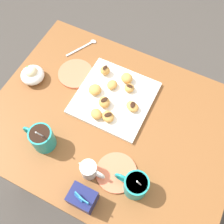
# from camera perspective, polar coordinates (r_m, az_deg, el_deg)

# --- Properties ---
(ground_plane) EXTENTS (8.00, 8.00, 0.00)m
(ground_plane) POSITION_cam_1_polar(r_m,az_deg,el_deg) (1.79, 0.03, -12.24)
(ground_plane) COLOR #423D38
(dining_table) EXTENTS (1.00, 0.76, 0.74)m
(dining_table) POSITION_cam_1_polar(r_m,az_deg,el_deg) (1.22, 0.05, -4.92)
(dining_table) COLOR brown
(dining_table) RESTS_ON ground_plane
(pastry_plate_square) EXTENTS (0.31, 0.31, 0.02)m
(pastry_plate_square) POSITION_cam_1_polar(r_m,az_deg,el_deg) (1.13, 0.49, 3.04)
(pastry_plate_square) COLOR white
(pastry_plate_square) RESTS_ON dining_table
(coffee_mug_teal_left) EXTENTS (0.12, 0.09, 0.14)m
(coffee_mug_teal_left) POSITION_cam_1_polar(r_m,az_deg,el_deg) (0.96, 4.94, -15.08)
(coffee_mug_teal_left) COLOR teal
(coffee_mug_teal_left) RESTS_ON dining_table
(coffee_mug_teal_right) EXTENTS (0.13, 0.09, 0.15)m
(coffee_mug_teal_right) POSITION_cam_1_polar(r_m,az_deg,el_deg) (1.04, -14.64, -5.31)
(coffee_mug_teal_right) COLOR teal
(coffee_mug_teal_right) RESTS_ON dining_table
(cream_pitcher_white) EXTENTS (0.10, 0.06, 0.07)m
(cream_pitcher_white) POSITION_cam_1_polar(r_m,az_deg,el_deg) (0.98, -4.84, -12.05)
(cream_pitcher_white) COLOR white
(cream_pitcher_white) RESTS_ON dining_table
(sugar_caddy) EXTENTS (0.09, 0.07, 0.11)m
(sugar_caddy) POSITION_cam_1_polar(r_m,az_deg,el_deg) (0.96, -6.23, -17.64)
(sugar_caddy) COLOR #191E51
(sugar_caddy) RESTS_ON dining_table
(ice_cream_bowl) EXTENTS (0.10, 0.10, 0.08)m
(ice_cream_bowl) POSITION_cam_1_polar(r_m,az_deg,el_deg) (1.22, -16.50, 7.63)
(ice_cream_bowl) COLOR white
(ice_cream_bowl) RESTS_ON dining_table
(saucer_coral_left) EXTENTS (0.16, 0.16, 0.01)m
(saucer_coral_left) POSITION_cam_1_polar(r_m,az_deg,el_deg) (1.22, -7.70, 8.05)
(saucer_coral_left) COLOR #E5704C
(saucer_coral_left) RESTS_ON dining_table
(saucer_coral_right) EXTENTS (0.15, 0.15, 0.01)m
(saucer_coral_right) POSITION_cam_1_polar(r_m,az_deg,el_deg) (1.01, 0.92, -12.65)
(saucer_coral_right) COLOR #E5704C
(saucer_coral_right) RESTS_ON dining_table
(loose_spoon_near_saucer) EXTENTS (0.09, 0.14, 0.01)m
(loose_spoon_near_saucer) POSITION_cam_1_polar(r_m,az_deg,el_deg) (1.31, -5.74, 13.71)
(loose_spoon_near_saucer) COLOR silver
(loose_spoon_near_saucer) RESTS_ON dining_table
(beignet_0) EXTENTS (0.07, 0.07, 0.04)m
(beignet_0) POSITION_cam_1_polar(r_m,az_deg,el_deg) (1.09, -1.63, 2.09)
(beignet_0) COLOR #D19347
(beignet_0) RESTS_ON pastry_plate_square
(chocolate_drizzle_0) EXTENTS (0.03, 0.04, 0.00)m
(chocolate_drizzle_0) POSITION_cam_1_polar(r_m,az_deg,el_deg) (1.07, -1.66, 2.62)
(chocolate_drizzle_0) COLOR black
(chocolate_drizzle_0) RESTS_ON beignet_0
(beignet_1) EXTENTS (0.06, 0.06, 0.03)m
(beignet_1) POSITION_cam_1_polar(r_m,az_deg,el_deg) (1.14, 3.45, 5.18)
(beignet_1) COLOR #D19347
(beignet_1) RESTS_ON pastry_plate_square
(chocolate_drizzle_1) EXTENTS (0.03, 0.02, 0.00)m
(chocolate_drizzle_1) POSITION_cam_1_polar(r_m,az_deg,el_deg) (1.12, 3.49, 5.61)
(chocolate_drizzle_1) COLOR black
(chocolate_drizzle_1) RESTS_ON beignet_1
(beignet_2) EXTENTS (0.05, 0.05, 0.04)m
(beignet_2) POSITION_cam_1_polar(r_m,az_deg,el_deg) (1.18, -1.47, 8.76)
(beignet_2) COLOR #D19347
(beignet_2) RESTS_ON pastry_plate_square
(chocolate_drizzle_2) EXTENTS (0.02, 0.03, 0.00)m
(chocolate_drizzle_2) POSITION_cam_1_polar(r_m,az_deg,el_deg) (1.16, -1.50, 9.38)
(chocolate_drizzle_2) COLOR black
(chocolate_drizzle_2) RESTS_ON beignet_2
(beignet_3) EXTENTS (0.07, 0.06, 0.04)m
(beignet_3) POSITION_cam_1_polar(r_m,az_deg,el_deg) (1.16, 3.16, 7.16)
(beignet_3) COLOR #D19347
(beignet_3) RESTS_ON pastry_plate_square
(beignet_4) EXTENTS (0.07, 0.07, 0.03)m
(beignet_4) POSITION_cam_1_polar(r_m,az_deg,el_deg) (1.06, -0.93, -1.12)
(beignet_4) COLOR #D19347
(beignet_4) RESTS_ON pastry_plate_square
(chocolate_drizzle_4) EXTENTS (0.04, 0.04, 0.00)m
(chocolate_drizzle_4) POSITION_cam_1_polar(r_m,az_deg,el_deg) (1.05, -0.94, -0.72)
(chocolate_drizzle_4) COLOR black
(chocolate_drizzle_4) RESTS_ON beignet_4
(beignet_5) EXTENTS (0.06, 0.06, 0.04)m
(beignet_5) POSITION_cam_1_polar(r_m,az_deg,el_deg) (1.07, -3.33, -0.45)
(beignet_5) COLOR #D19347
(beignet_5) RESTS_ON pastry_plate_square
(beignet_6) EXTENTS (0.05, 0.05, 0.03)m
(beignet_6) POSITION_cam_1_polar(r_m,az_deg,el_deg) (1.14, 0.03, 5.78)
(beignet_6) COLOR #D19347
(beignet_6) RESTS_ON pastry_plate_square
(beignet_7) EXTENTS (0.07, 0.07, 0.03)m
(beignet_7) POSITION_cam_1_polar(r_m,az_deg,el_deg) (1.13, -3.62, 4.74)
(beignet_7) COLOR #D19347
(beignet_7) RESTS_ON pastry_plate_square
(beignet_8) EXTENTS (0.07, 0.06, 0.03)m
(beignet_8) POSITION_cam_1_polar(r_m,az_deg,el_deg) (1.09, 4.34, 1.16)
(beignet_8) COLOR #D19347
(beignet_8) RESTS_ON pastry_plate_square
(chocolate_drizzle_8) EXTENTS (0.02, 0.03, 0.00)m
(chocolate_drizzle_8) POSITION_cam_1_polar(r_m,az_deg,el_deg) (1.08, 4.39, 1.56)
(chocolate_drizzle_8) COLOR black
(chocolate_drizzle_8) RESTS_ON beignet_8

